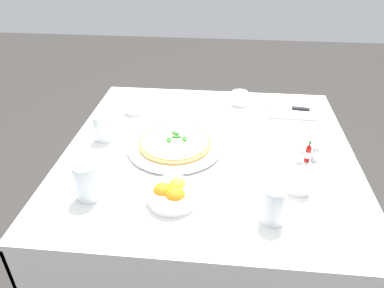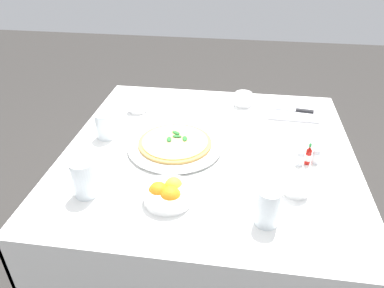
% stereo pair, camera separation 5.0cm
% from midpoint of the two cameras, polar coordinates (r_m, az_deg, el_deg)
% --- Properties ---
extents(ground_plane, '(8.00, 8.00, 0.00)m').
position_cam_midpoint_polar(ground_plane, '(1.87, 1.26, -19.85)').
color(ground_plane, '#33302D').
extents(dining_table, '(1.07, 1.07, 0.73)m').
position_cam_midpoint_polar(dining_table, '(1.45, 1.53, -5.20)').
color(dining_table, white).
rests_on(dining_table, ground_plane).
extents(pizza_plate, '(0.36, 0.36, 0.02)m').
position_cam_midpoint_polar(pizza_plate, '(1.37, -3.71, -0.31)').
color(pizza_plate, white).
rests_on(pizza_plate, dining_table).
extents(pizza, '(0.27, 0.27, 0.02)m').
position_cam_midpoint_polar(pizza, '(1.36, -3.73, 0.19)').
color(pizza, tan).
rests_on(pizza, pizza_plate).
extents(coffee_cup_far_left, '(0.13, 0.13, 0.06)m').
position_cam_midpoint_polar(coffee_cup_far_left, '(1.63, -9.88, 5.53)').
color(coffee_cup_far_left, white).
rests_on(coffee_cup_far_left, dining_table).
extents(coffee_cup_back_corner, '(0.13, 0.13, 0.07)m').
position_cam_midpoint_polar(coffee_cup_back_corner, '(1.19, 15.19, -5.97)').
color(coffee_cup_back_corner, white).
rests_on(coffee_cup_back_corner, dining_table).
extents(coffee_cup_near_right, '(0.13, 0.13, 0.07)m').
position_cam_midpoint_polar(coffee_cup_near_right, '(1.69, 6.62, 6.92)').
color(coffee_cup_near_right, white).
rests_on(coffee_cup_near_right, dining_table).
extents(water_glass_far_right, '(0.07, 0.07, 0.10)m').
position_cam_midpoint_polar(water_glass_far_right, '(1.46, -14.55, 2.26)').
color(water_glass_far_right, white).
rests_on(water_glass_far_right, dining_table).
extents(water_glass_near_left, '(0.08, 0.08, 0.12)m').
position_cam_midpoint_polar(water_glass_near_left, '(1.17, -17.22, -5.92)').
color(water_glass_near_left, white).
rests_on(water_glass_near_left, dining_table).
extents(water_glass_left_edge, '(0.07, 0.07, 0.12)m').
position_cam_midpoint_polar(water_glass_left_edge, '(1.06, 11.21, -9.59)').
color(water_glass_left_edge, white).
rests_on(water_glass_left_edge, dining_table).
extents(napkin_folded, '(0.22, 0.14, 0.02)m').
position_cam_midpoint_polar(napkin_folded, '(1.67, 14.09, 5.05)').
color(napkin_folded, white).
rests_on(napkin_folded, dining_table).
extents(dinner_knife, '(0.20, 0.04, 0.01)m').
position_cam_midpoint_polar(dinner_knife, '(1.67, 14.06, 5.49)').
color(dinner_knife, silver).
rests_on(dinner_knife, napkin_folded).
extents(citrus_bowl, '(0.15, 0.15, 0.07)m').
position_cam_midpoint_polar(citrus_bowl, '(1.12, -4.44, -7.85)').
color(citrus_bowl, white).
rests_on(citrus_bowl, dining_table).
extents(hot_sauce_bottle, '(0.02, 0.02, 0.08)m').
position_cam_midpoint_polar(hot_sauce_bottle, '(1.34, 16.65, -1.33)').
color(hot_sauce_bottle, '#B7140F').
rests_on(hot_sauce_bottle, dining_table).
extents(salt_shaker, '(0.03, 0.03, 0.06)m').
position_cam_midpoint_polar(salt_shaker, '(1.33, 15.48, -1.83)').
color(salt_shaker, white).
rests_on(salt_shaker, dining_table).
extents(pepper_shaker, '(0.03, 0.03, 0.06)m').
position_cam_midpoint_polar(pepper_shaker, '(1.36, 17.68, -1.47)').
color(pepper_shaker, white).
rests_on(pepper_shaker, dining_table).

